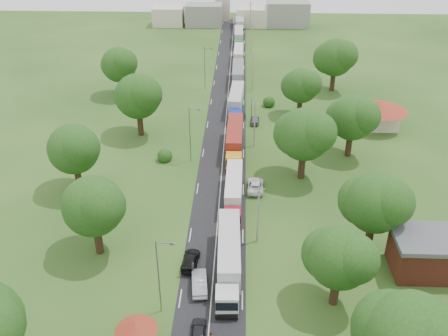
{
  "coord_description": "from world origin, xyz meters",
  "views": [
    {
      "loc": [
        3.05,
        -60.43,
        41.81
      ],
      "look_at": [
        0.53,
        7.46,
        3.0
      ],
      "focal_mm": 40.0,
      "sensor_mm": 36.0,
      "label": 1
    }
  ],
  "objects_px": {
    "guard_booth": "(136,332)",
    "truck_0": "(229,257)",
    "car_lane_front": "(199,332)",
    "info_sign": "(252,102)",
    "car_lane_mid": "(199,283)"
  },
  "relations": [
    {
      "from": "guard_booth",
      "to": "truck_0",
      "type": "distance_m",
      "value": 14.94
    },
    {
      "from": "info_sign",
      "to": "car_lane_front",
      "type": "distance_m",
      "value": 58.87
    },
    {
      "from": "car_lane_front",
      "to": "car_lane_mid",
      "type": "distance_m",
      "value": 7.39
    },
    {
      "from": "guard_booth",
      "to": "truck_0",
      "type": "xyz_separation_m",
      "value": [
        9.09,
        11.85,
        0.13
      ]
    },
    {
      "from": "guard_booth",
      "to": "info_sign",
      "type": "height_order",
      "value": "info_sign"
    },
    {
      "from": "car_lane_front",
      "to": "guard_booth",
      "type": "bearing_deg",
      "value": 11.6
    },
    {
      "from": "info_sign",
      "to": "car_lane_mid",
      "type": "bearing_deg",
      "value": -97.48
    },
    {
      "from": "car_lane_front",
      "to": "info_sign",
      "type": "bearing_deg",
      "value": -98.06
    },
    {
      "from": "guard_booth",
      "to": "info_sign",
      "type": "relative_size",
      "value": 1.07
    },
    {
      "from": "info_sign",
      "to": "car_lane_mid",
      "type": "distance_m",
      "value": 51.62
    },
    {
      "from": "truck_0",
      "to": "car_lane_front",
      "type": "distance_m",
      "value": 10.87
    },
    {
      "from": "guard_booth",
      "to": "truck_0",
      "type": "relative_size",
      "value": 0.28
    },
    {
      "from": "guard_booth",
      "to": "info_sign",
      "type": "distance_m",
      "value": 61.27
    },
    {
      "from": "car_lane_front",
      "to": "car_lane_mid",
      "type": "height_order",
      "value": "car_lane_mid"
    },
    {
      "from": "guard_booth",
      "to": "car_lane_mid",
      "type": "xyz_separation_m",
      "value": [
        5.69,
        8.87,
        -1.35
      ]
    }
  ]
}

